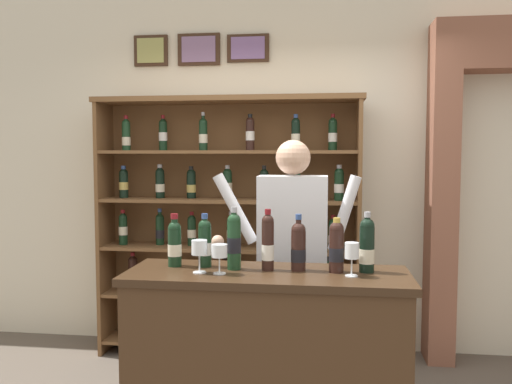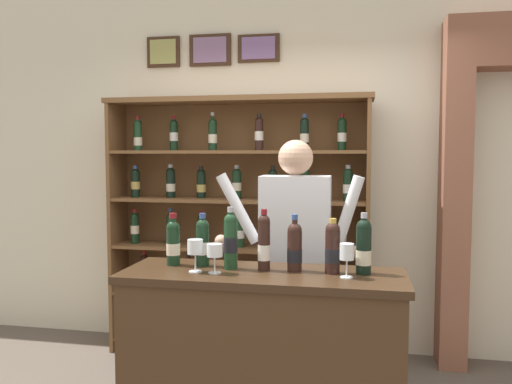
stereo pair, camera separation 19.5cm
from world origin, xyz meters
The scene contains 14 objects.
back_wall centered at (0.00, 1.75, 1.65)m, with size 12.00×0.19×3.29m.
wine_shelf centered at (-0.44, 1.44, 1.10)m, with size 2.10×0.36×2.05m.
tasting_counter centered at (0.03, 0.00, 0.50)m, with size 1.46×0.51×1.01m.
shopkeeper centered at (0.12, 0.60, 1.06)m, with size 0.95×0.22×1.70m.
tasting_bottle_bianco centered at (-0.48, 0.07, 1.14)m, with size 0.07×0.07×0.29m.
tasting_bottle_chianti centered at (-0.32, 0.09, 1.14)m, with size 0.07×0.07×0.29m.
tasting_bottle_brunello centered at (-0.15, 0.04, 1.16)m, with size 0.07×0.07×0.33m.
tasting_bottle_grappa centered at (0.03, 0.04, 1.16)m, with size 0.07×0.07×0.32m.
tasting_bottle_super_tuscan centered at (0.19, 0.06, 1.14)m, with size 0.08×0.08×0.30m.
tasting_bottle_rosso centered at (0.38, 0.04, 1.14)m, with size 0.08×0.08×0.28m.
tasting_bottle_vin_santo centered at (0.54, 0.06, 1.15)m, with size 0.08×0.08×0.31m.
wine_glass_spare centered at (-0.31, -0.07, 1.13)m, with size 0.08×0.08×0.17m.
wine_glass_right centered at (0.46, -0.04, 1.13)m, with size 0.07×0.07×0.17m.
wine_glass_left centered at (-0.21, -0.07, 1.12)m, with size 0.08×0.08×0.15m.
Camera 2 is at (0.51, -2.62, 1.62)m, focal length 36.83 mm.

